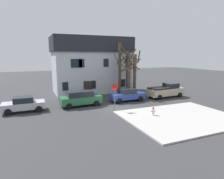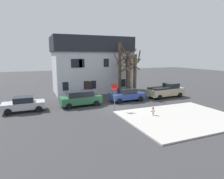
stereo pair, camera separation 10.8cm
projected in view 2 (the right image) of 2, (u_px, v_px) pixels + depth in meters
ground_plane at (116, 108)px, 21.94m from camera, size 120.00×120.00×0.00m
sidewalk_slab at (181, 117)px, 18.45m from camera, size 10.53×8.30×0.12m
building_main at (92, 64)px, 31.31m from camera, size 12.28×6.63×8.72m
tree_bare_near at (120, 69)px, 27.80m from camera, size 2.10×2.05×7.72m
tree_bare_mid at (129, 77)px, 27.29m from camera, size 2.81×2.82×5.87m
tree_bare_far at (128, 70)px, 28.24m from camera, size 2.96×2.99×7.60m
tree_bare_end at (135, 73)px, 29.29m from camera, size 2.49×2.50×6.67m
car_silver_sedan at (24, 104)px, 20.48m from camera, size 4.23×2.07×1.60m
car_green_wagon at (81, 98)px, 22.76m from camera, size 4.84×2.25×1.79m
car_blue_sedan at (127, 95)px, 25.19m from camera, size 4.53×2.14×1.66m
pickup_truck_beige at (166, 91)px, 27.50m from camera, size 5.50×2.43×1.98m
fire_hydrant at (153, 111)px, 18.90m from camera, size 0.42×0.22×0.80m
street_sign_pole at (115, 92)px, 20.43m from camera, size 0.76×0.07×2.96m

